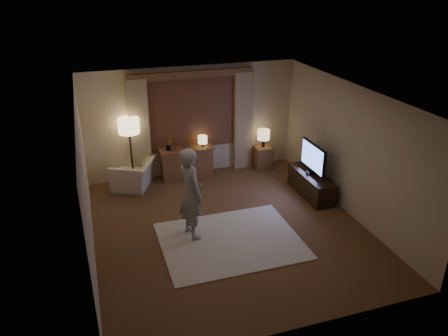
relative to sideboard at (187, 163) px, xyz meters
name	(u,v)px	position (x,y,z in m)	size (l,w,h in m)	color
room	(221,155)	(0.22, -2.00, 0.98)	(5.04, 5.54, 2.64)	brown
rug	(230,241)	(0.10, -2.93, -0.34)	(2.50, 2.00, 0.02)	beige
sideboard	(187,163)	(0.00, 0.00, 0.00)	(1.20, 0.40, 0.70)	brown
picture_frame	(186,146)	(0.00, 0.00, 0.45)	(0.16, 0.02, 0.20)	brown
plant	(169,146)	(-0.40, 0.00, 0.50)	(0.17, 0.13, 0.30)	#999999
table_lamp_sideboard	(203,140)	(0.40, 0.00, 0.55)	(0.22, 0.22, 0.30)	black
floor_lamp	(129,129)	(-1.27, 0.00, 0.99)	(0.46, 0.46, 1.60)	black
armchair	(134,174)	(-1.27, -0.13, -0.04)	(0.97, 0.84, 0.63)	#F0DFC5
side_table	(263,157)	(1.93, -0.05, -0.07)	(0.40, 0.40, 0.56)	brown
table_lamp_side	(264,135)	(1.93, -0.05, 0.52)	(0.30, 0.30, 0.44)	black
tv_stand	(311,184)	(2.37, -1.73, -0.10)	(0.45, 1.40, 0.50)	black
tv	(313,158)	(2.37, -1.73, 0.53)	(0.23, 0.96, 0.69)	black
person	(191,193)	(-0.52, -2.53, 0.54)	(0.63, 0.42, 1.74)	gray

